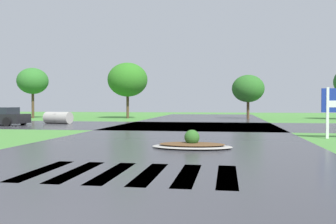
# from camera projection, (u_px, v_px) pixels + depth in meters

# --- Properties ---
(asphalt_roadway) EXTENTS (11.51, 80.00, 0.01)m
(asphalt_roadway) POSITION_uv_depth(u_px,v_px,m) (167.00, 146.00, 14.12)
(asphalt_roadway) COLOR #35353A
(asphalt_roadway) RESTS_ON ground
(asphalt_cross_road) EXTENTS (90.00, 10.36, 0.01)m
(asphalt_cross_road) POSITION_uv_depth(u_px,v_px,m) (195.00, 126.00, 26.62)
(asphalt_cross_road) COLOR #35353A
(asphalt_cross_road) RESTS_ON ground
(crosswalk_stripes) EXTENTS (4.95, 2.85, 0.01)m
(crosswalk_stripes) POSITION_uv_depth(u_px,v_px,m) (131.00, 173.00, 8.76)
(crosswalk_stripes) COLOR white
(crosswalk_stripes) RESTS_ON ground
(median_island) EXTENTS (2.96, 1.63, 0.68)m
(median_island) POSITION_uv_depth(u_px,v_px,m) (192.00, 144.00, 13.60)
(median_island) COLOR #9E9B93
(median_island) RESTS_ON ground
(drainage_pipe_stack) EXTENTS (2.47, 1.50, 0.94)m
(drainage_pipe_stack) POSITION_uv_depth(u_px,v_px,m) (58.00, 118.00, 29.59)
(drainage_pipe_stack) COLOR #9E9B93
(drainage_pipe_stack) RESTS_ON ground
(background_treeline) EXTENTS (36.59, 5.01, 5.94)m
(background_treeline) POSITION_uv_depth(u_px,v_px,m) (184.00, 82.00, 38.58)
(background_treeline) COLOR #4C3823
(background_treeline) RESTS_ON ground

